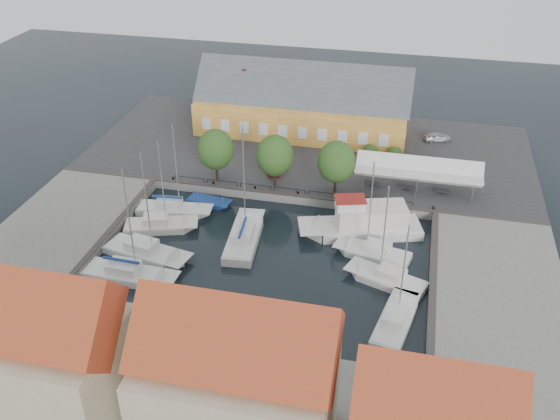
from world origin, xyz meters
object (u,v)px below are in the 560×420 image
tent_canopy (419,170)px  car_red (276,165)px  west_boat_c (146,253)px  east_boat_c (395,323)px  launch_sw (98,298)px  warehouse (299,106)px  east_boat_a (374,254)px  west_boat_b (159,227)px  east_boat_b (387,281)px  west_boat_a (173,210)px  west_boat_d (128,276)px  center_sailboat (244,239)px  launch_nw (208,203)px  trawler (365,224)px  car_silver (438,137)px

tent_canopy → car_red: size_ratio=3.11×
tent_canopy → west_boat_c: size_ratio=1.15×
east_boat_c → launch_sw: (-26.45, -2.49, -0.17)m
warehouse → west_boat_c: size_ratio=2.34×
warehouse → car_red: warehouse is taller
east_boat_a → west_boat_c: (-22.12, -4.97, -0.00)m
car_red → west_boat_b: size_ratio=0.42×
east_boat_b → west_boat_c: size_ratio=0.87×
car_red → tent_canopy: bearing=-10.8°
east_boat_a → west_boat_a: west_boat_a is taller
west_boat_d → launch_sw: 3.74m
east_boat_a → center_sailboat: bearing=-178.2°
car_red → east_boat_c: bearing=-62.0°
tent_canopy → launch_nw: bearing=-164.1°
east_boat_b → launch_nw: (-21.03, 10.13, -0.17)m
west_boat_d → center_sailboat: bearing=42.9°
tent_canopy → west_boat_b: 29.30m
east_boat_b → launch_nw: size_ratio=2.01×
launch_nw → east_boat_c: bearing=-35.6°
center_sailboat → warehouse: bearing=89.8°
car_red → west_boat_a: west_boat_a is taller
center_sailboat → launch_sw: (-10.41, -11.78, -0.27)m
trawler → east_boat_c: (4.20, -13.83, -0.76)m
car_red → east_boat_c: east_boat_c is taller
east_boat_c → west_boat_d: 25.02m
trawler → center_sailboat: bearing=-159.0°
warehouse → launch_sw: (-10.52, -38.74, -4.34)m
east_boat_c → west_boat_b: 27.26m
east_boat_a → launch_nw: bearing=162.4°
warehouse → east_boat_b: (14.79, -30.51, -4.17)m
warehouse → west_boat_a: west_boat_a is taller
west_boat_b → launch_sw: 12.18m
east_boat_a → car_silver: bearing=78.3°
west_boat_c → warehouse: bearing=74.1°
west_boat_d → car_silver: bearing=52.1°
tent_canopy → car_red: tent_canopy is taller
car_red → west_boat_d: 24.52m
warehouse → launch_sw: 40.37m
car_silver → east_boat_b: 31.24m
center_sailboat → trawler: 12.69m
warehouse → center_sailboat: bearing=-90.2°
warehouse → east_boat_b: bearing=-64.1°
west_boat_a → west_boat_c: west_boat_c is taller
launch_nw → west_boat_a: bearing=-138.8°
car_red → west_boat_a: (-9.25, -10.65, -1.47)m
east_boat_a → east_boat_c: (2.78, -9.71, -0.00)m
center_sailboat → west_boat_b: size_ratio=1.23×
east_boat_c → west_boat_c: west_boat_c is taller
warehouse → west_boat_c: (-8.98, -31.52, -4.17)m
east_boat_c → launch_sw: east_boat_c is taller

